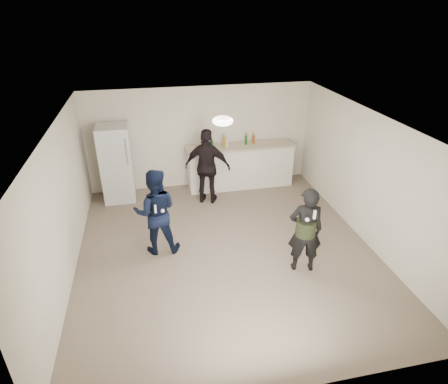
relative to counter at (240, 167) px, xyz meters
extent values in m
plane|color=#6B5B4C|center=(-0.94, -2.67, -0.53)|extent=(6.00, 6.00, 0.00)
plane|color=silver|center=(-0.94, -2.67, 1.98)|extent=(6.00, 6.00, 0.00)
plane|color=beige|center=(-0.94, 0.33, 0.72)|extent=(6.00, 0.00, 6.00)
plane|color=beige|center=(-0.94, -5.67, 0.72)|extent=(6.00, 0.00, 6.00)
plane|color=beige|center=(-3.69, -2.67, 0.72)|extent=(0.00, 6.00, 6.00)
plane|color=beige|center=(1.81, -2.67, 0.72)|extent=(0.00, 6.00, 6.00)
cube|color=silver|center=(0.00, 0.00, 0.00)|extent=(2.60, 0.56, 1.05)
cube|color=beige|center=(0.00, 0.00, 0.55)|extent=(2.68, 0.64, 0.04)
cube|color=silver|center=(-2.98, -0.07, 0.38)|extent=(0.70, 0.70, 1.80)
cylinder|color=silver|center=(-2.70, -0.44, 0.78)|extent=(0.02, 0.02, 0.60)
ellipsoid|color=white|center=(-0.94, -2.37, 1.93)|extent=(0.36, 0.36, 0.16)
cylinder|color=silver|center=(-0.83, 0.00, 0.65)|extent=(0.08, 0.08, 0.17)
imported|color=#0F1B3E|center=(-2.20, -2.38, 0.31)|extent=(0.85, 0.69, 1.66)
imported|color=black|center=(0.26, -3.47, 0.27)|extent=(0.65, 0.50, 1.59)
cylinder|color=#293719|center=(0.26, -3.47, 0.32)|extent=(0.34, 0.34, 0.28)
imported|color=black|center=(-0.94, -0.67, 0.36)|extent=(1.13, 0.78, 1.78)
cube|color=white|center=(-2.20, -2.66, 0.53)|extent=(0.04, 0.04, 0.15)
sphere|color=white|center=(-2.08, -2.63, 0.45)|extent=(0.07, 0.07, 0.07)
cube|color=white|center=(0.26, -3.72, 0.72)|extent=(0.04, 0.04, 0.15)
sphere|color=white|center=(0.16, -3.69, 0.62)|extent=(0.07, 0.07, 0.07)
cylinder|color=#A07817|center=(-0.42, 0.00, 0.68)|extent=(0.07, 0.07, 0.23)
cylinder|color=#164E29|center=(-0.75, -0.15, 0.68)|extent=(0.07, 0.07, 0.24)
cylinder|color=#164B15|center=(0.14, 0.03, 0.68)|extent=(0.06, 0.06, 0.24)
cylinder|color=silver|center=(-0.36, -0.01, 0.66)|extent=(0.07, 0.07, 0.18)
cylinder|color=#944715|center=(0.34, 0.10, 0.66)|extent=(0.08, 0.08, 0.20)
camera|label=1|loc=(-2.19, -8.40, 3.74)|focal=30.00mm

